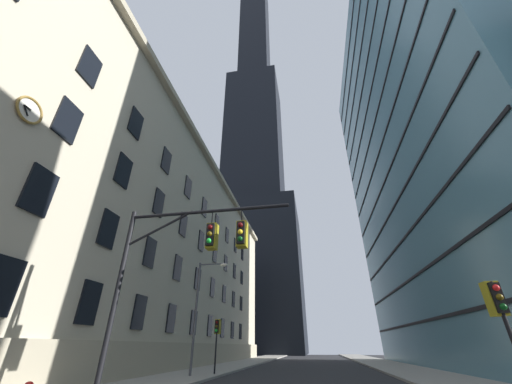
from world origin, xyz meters
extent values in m
cube|color=#B2A88E|center=(-19.61, 24.67, 12.05)|extent=(17.23, 61.34, 24.10)
cube|color=#9E937A|center=(-10.75, 24.67, 23.40)|extent=(0.70, 61.34, 0.60)
cube|color=#9E937A|center=(-10.85, 24.67, 1.10)|extent=(0.50, 61.34, 2.20)
cube|color=black|center=(-10.95, 3.00, 4.00)|extent=(0.14, 1.40, 2.20)
cube|color=black|center=(-10.95, 8.00, 4.00)|extent=(0.14, 1.40, 2.20)
cube|color=black|center=(-10.95, 13.00, 4.00)|extent=(0.14, 1.40, 2.20)
cube|color=black|center=(-10.95, 18.00, 4.00)|extent=(0.14, 1.40, 2.20)
cube|color=black|center=(-10.95, 23.00, 4.00)|extent=(0.14, 1.40, 2.20)
cube|color=black|center=(-10.95, 28.00, 4.00)|extent=(0.14, 1.40, 2.20)
cube|color=black|center=(-10.95, 33.00, 4.00)|extent=(0.14, 1.40, 2.20)
cube|color=black|center=(-10.95, 38.00, 4.00)|extent=(0.14, 1.40, 2.20)
cube|color=black|center=(-10.95, 43.00, 4.00)|extent=(0.14, 1.40, 2.20)
cube|color=black|center=(-10.95, 3.00, 8.20)|extent=(0.14, 1.40, 2.20)
cube|color=black|center=(-10.95, 8.00, 8.20)|extent=(0.14, 1.40, 2.20)
cube|color=black|center=(-10.95, 13.00, 8.20)|extent=(0.14, 1.40, 2.20)
cube|color=black|center=(-10.95, 18.00, 8.20)|extent=(0.14, 1.40, 2.20)
cube|color=black|center=(-10.95, 23.00, 8.20)|extent=(0.14, 1.40, 2.20)
cube|color=black|center=(-10.95, 28.00, 8.20)|extent=(0.14, 1.40, 2.20)
cube|color=black|center=(-10.95, 33.00, 8.20)|extent=(0.14, 1.40, 2.20)
cube|color=black|center=(-10.95, 38.00, 8.20)|extent=(0.14, 1.40, 2.20)
cube|color=black|center=(-10.95, 43.00, 8.20)|extent=(0.14, 1.40, 2.20)
cube|color=black|center=(-10.95, 3.00, 12.40)|extent=(0.14, 1.40, 2.20)
cube|color=black|center=(-10.95, 8.00, 12.40)|extent=(0.14, 1.40, 2.20)
cube|color=black|center=(-10.95, 13.00, 12.40)|extent=(0.14, 1.40, 2.20)
cube|color=black|center=(-10.95, 18.00, 12.40)|extent=(0.14, 1.40, 2.20)
cube|color=black|center=(-10.95, 23.00, 12.40)|extent=(0.14, 1.40, 2.20)
cube|color=black|center=(-10.95, 28.00, 12.40)|extent=(0.14, 1.40, 2.20)
cube|color=black|center=(-10.95, 33.00, 12.40)|extent=(0.14, 1.40, 2.20)
cube|color=black|center=(-10.95, 38.00, 12.40)|extent=(0.14, 1.40, 2.20)
cube|color=black|center=(-10.95, 43.00, 12.40)|extent=(0.14, 1.40, 2.20)
cube|color=black|center=(-10.95, 3.00, 16.60)|extent=(0.14, 1.40, 2.20)
cube|color=black|center=(-10.95, 8.00, 16.60)|extent=(0.14, 1.40, 2.20)
cube|color=black|center=(-10.95, 13.00, 16.60)|extent=(0.14, 1.40, 2.20)
cube|color=black|center=(-10.95, 18.00, 16.60)|extent=(0.14, 1.40, 2.20)
cube|color=black|center=(-10.95, 23.00, 16.60)|extent=(0.14, 1.40, 2.20)
cube|color=black|center=(-10.95, 28.00, 16.60)|extent=(0.14, 1.40, 2.20)
cube|color=black|center=(-10.95, 33.00, 16.60)|extent=(0.14, 1.40, 2.20)
cube|color=black|center=(-10.95, 38.00, 16.60)|extent=(0.14, 1.40, 2.20)
cube|color=black|center=(-10.95, 43.00, 16.60)|extent=(0.14, 1.40, 2.20)
torus|color=olive|center=(-10.88, 1.10, 11.30)|extent=(0.12, 1.28, 1.28)
cylinder|color=silver|center=(-10.92, 1.10, 11.30)|extent=(0.05, 1.11, 1.11)
cube|color=black|center=(-10.85, 0.96, 11.30)|extent=(0.03, 0.33, 0.08)
cube|color=black|center=(-10.85, 0.94, 11.13)|extent=(0.03, 0.38, 0.40)
cube|color=black|center=(-16.64, 83.45, 21.31)|extent=(29.46, 29.46, 42.61)
cube|color=black|center=(-16.64, 83.45, 73.60)|extent=(20.62, 20.62, 61.98)
cube|color=black|center=(-16.64, 83.45, 143.33)|extent=(13.26, 13.26, 77.47)
cube|color=teal|center=(18.34, 26.50, 25.85)|extent=(14.68, 42.58, 51.70)
cube|color=black|center=(10.96, 26.50, 4.00)|extent=(0.12, 41.58, 0.24)
cube|color=black|center=(10.96, 26.50, 8.00)|extent=(0.12, 41.58, 0.24)
cube|color=black|center=(10.96, 26.50, 12.00)|extent=(0.12, 41.58, 0.24)
cube|color=black|center=(10.96, 26.50, 16.00)|extent=(0.12, 41.58, 0.24)
cube|color=black|center=(10.96, 26.50, 20.00)|extent=(0.12, 41.58, 0.24)
cube|color=black|center=(10.96, 26.50, 24.00)|extent=(0.12, 41.58, 0.24)
cube|color=black|center=(10.96, 26.50, 28.00)|extent=(0.12, 41.58, 0.24)
cube|color=black|center=(10.96, 26.50, 32.00)|extent=(0.12, 41.58, 0.24)
cube|color=black|center=(10.96, 26.50, 36.00)|extent=(0.12, 41.58, 0.24)
cube|color=black|center=(10.96, 26.50, 40.00)|extent=(0.12, 41.58, 0.24)
cube|color=black|center=(10.96, 26.50, 44.00)|extent=(0.12, 41.58, 0.24)
cube|color=black|center=(10.96, 26.50, 48.00)|extent=(0.12, 41.58, 0.24)
cylinder|color=black|center=(-6.43, 3.83, 3.62)|extent=(0.20, 0.20, 6.95)
cylinder|color=black|center=(-3.06, 3.83, 6.85)|extent=(6.74, 0.14, 0.14)
cylinder|color=black|center=(-5.08, 3.83, 6.25)|extent=(2.78, 0.10, 1.41)
cylinder|color=black|center=(-2.83, 3.83, 6.55)|extent=(0.04, 0.04, 0.60)
cube|color=black|center=(-2.83, 3.83, 5.80)|extent=(0.30, 0.30, 0.90)
cube|color=olive|center=(-2.83, 4.00, 5.80)|extent=(0.40, 0.40, 1.04)
sphere|color=#450808|center=(-2.83, 3.67, 6.08)|extent=(0.20, 0.20, 0.20)
sphere|color=#4B3A08|center=(-2.83, 3.67, 5.80)|extent=(0.20, 0.20, 0.20)
sphere|color=green|center=(-2.83, 3.67, 5.52)|extent=(0.20, 0.20, 0.20)
cylinder|color=black|center=(-1.60, 3.83, 6.55)|extent=(0.04, 0.04, 0.60)
cube|color=black|center=(-1.60, 3.83, 5.80)|extent=(0.30, 0.30, 0.90)
cube|color=olive|center=(-1.60, 4.00, 5.80)|extent=(0.40, 0.40, 1.04)
sphere|color=#450808|center=(-1.60, 3.67, 6.08)|extent=(0.20, 0.20, 0.20)
sphere|color=yellow|center=(-1.60, 3.67, 5.80)|extent=(0.20, 0.20, 0.20)
sphere|color=#083D10|center=(-1.60, 3.67, 5.52)|extent=(0.20, 0.20, 0.20)
cube|color=black|center=(6.64, 4.34, 3.26)|extent=(0.30, 0.30, 0.90)
cube|color=olive|center=(6.64, 4.51, 3.26)|extent=(0.40, 0.40, 1.04)
sphere|color=red|center=(6.64, 4.18, 3.54)|extent=(0.20, 0.20, 0.20)
sphere|color=#4B3A08|center=(6.64, 4.18, 3.26)|extent=(0.20, 0.20, 0.20)
sphere|color=#083D10|center=(6.64, 4.18, 2.98)|extent=(0.20, 0.20, 0.20)
cylinder|color=black|center=(-6.57, 17.03, 1.96)|extent=(0.12, 0.12, 3.62)
cube|color=black|center=(-6.57, 17.03, 3.27)|extent=(0.30, 0.30, 0.90)
cube|color=olive|center=(-6.57, 17.20, 3.27)|extent=(0.40, 0.40, 1.04)
sphere|color=#450808|center=(-6.57, 16.87, 3.55)|extent=(0.20, 0.20, 0.20)
sphere|color=#4B3A08|center=(-6.57, 16.87, 3.27)|extent=(0.20, 0.20, 0.20)
sphere|color=green|center=(-6.57, 16.87, 2.99)|extent=(0.20, 0.20, 0.20)
cylinder|color=#47474C|center=(-7.77, 15.39, 4.00)|extent=(0.18, 0.18, 7.69)
cylinder|color=#47474C|center=(-6.78, 15.39, 7.69)|extent=(1.98, 0.10, 0.10)
ellipsoid|color=#EFE5C6|center=(-5.79, 15.39, 7.59)|extent=(0.56, 0.32, 0.24)
camera|label=1|loc=(0.94, -6.48, 1.92)|focal=20.16mm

